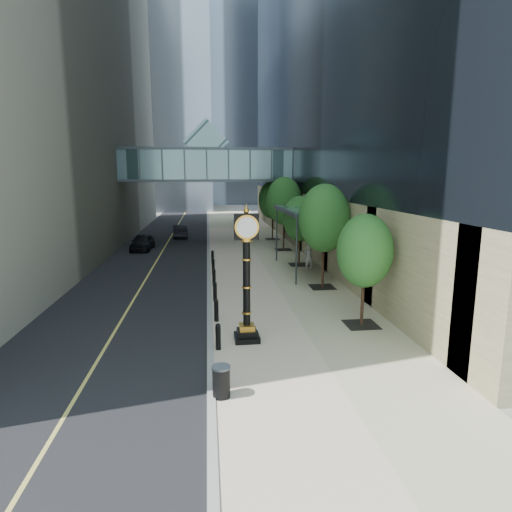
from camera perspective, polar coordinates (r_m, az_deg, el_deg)
The scene contains 15 objects.
ground at distance 15.91m, azimuth 5.11°, elevation -13.46°, with size 320.00×320.00×0.00m, color gray.
road at distance 54.75m, azimuth -10.62°, elevation 3.65°, with size 8.00×180.00×0.02m, color black.
sidewalk at distance 54.75m, azimuth -2.22°, elevation 3.85°, with size 8.00×180.00×0.06m, color beige.
curb at distance 54.60m, azimuth -6.42°, elevation 3.78°, with size 0.25×180.00×0.07m, color gray.
distant_tower_b at distance 116.43m, azimuth -0.19°, elevation 29.94°, with size 26.00×24.00×90.00m, color #A8B9D4.
distant_tower_c at distance 136.75m, azimuth -8.16°, elevation 21.49°, with size 22.00×22.00×65.00m, color #A8B9D4.
skywalk at distance 42.24m, azimuth -6.60°, elevation 12.23°, with size 17.00×4.20×5.80m.
entrance_canopy at distance 29.04m, azimuth 6.49°, elevation 6.04°, with size 3.00×8.00×4.38m.
bollard_row at distance 23.98m, azimuth -5.56°, elevation -3.85°, with size 0.20×16.20×0.90m.
street_trees at distance 32.65m, azimuth 5.26°, elevation 6.20°, with size 3.09×28.64×6.36m.
street_clock at distance 16.60m, azimuth -1.26°, elevation -3.84°, with size 0.99×0.99×5.25m.
trash_bin at distance 13.13m, azimuth -4.66°, elevation -16.46°, with size 0.52×0.52×0.90m, color black.
pedestrian at distance 29.74m, azimuth 7.03°, elevation -0.12°, with size 0.67×0.44×1.83m, color #A29C95.
car_near at distance 39.14m, azimuth -14.89°, elevation 1.81°, with size 1.67×4.15×1.41m, color black.
car_far at distance 46.45m, azimuth -10.02°, elevation 3.31°, with size 1.43×4.12×1.36m, color black.
Camera 1 is at (-2.99, -14.22, 6.48)m, focal length 30.00 mm.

